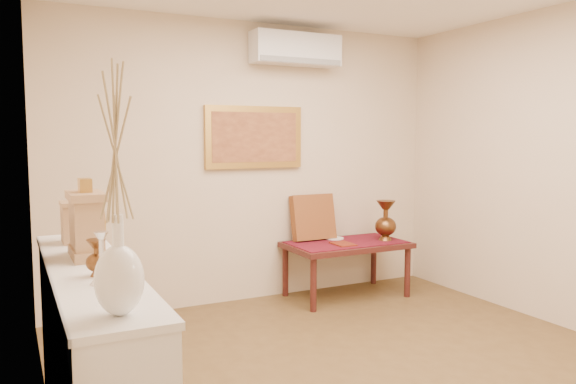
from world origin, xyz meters
TOP-DOWN VIEW (x-y plane):
  - wall_back at (0.00, 2.25)m, footprint 4.00×0.02m
  - wall_left at (-2.00, 0.00)m, footprint 0.02×4.50m
  - white_vase at (-1.82, -0.84)m, footprint 0.17×0.17m
  - candlestick at (-1.81, -0.37)m, footprint 0.11×0.11m
  - brass_urn_small at (-1.81, -0.21)m, footprint 0.10×0.10m
  - table_cloth at (0.85, 1.88)m, footprint 1.14×0.59m
  - brass_urn_tall at (1.26, 1.79)m, footprint 0.22×0.22m
  - plate at (0.83, 2.07)m, footprint 0.19×0.19m
  - menu at (0.74, 1.77)m, footprint 0.18×0.25m
  - cushion at (0.61, 2.13)m, footprint 0.46×0.19m
  - display_ledge at (-1.82, 0.00)m, footprint 0.37×2.02m
  - mantel_clock at (-1.80, 0.22)m, footprint 0.17×0.36m
  - wooden_chest at (-1.81, 0.68)m, footprint 0.16×0.21m
  - low_table at (0.85, 1.88)m, footprint 1.20×0.70m
  - painting at (0.00, 2.22)m, footprint 1.00×0.06m
  - ac_unit at (0.40, 2.12)m, footprint 0.90×0.25m

SIDE VIEW (x-z plane):
  - low_table at x=0.85m, z-range 0.21..0.76m
  - display_ledge at x=-1.82m, z-range 0.00..0.98m
  - table_cloth at x=0.85m, z-range 0.55..0.56m
  - plate at x=0.83m, z-range 0.56..0.57m
  - menu at x=0.74m, z-range 0.56..0.57m
  - cushion at x=0.61m, z-range 0.55..1.02m
  - brass_urn_tall at x=1.26m, z-range 0.56..1.05m
  - brass_urn_small at x=-1.81m, z-range 0.98..1.20m
  - candlestick at x=-1.81m, z-range 0.98..1.20m
  - wooden_chest at x=-1.81m, z-range 0.98..1.22m
  - mantel_clock at x=-1.80m, z-range 0.95..1.36m
  - wall_back at x=0.00m, z-range 0.00..2.70m
  - wall_left at x=-2.00m, z-range 0.00..2.70m
  - white_vase at x=-1.82m, z-range 0.98..1.88m
  - painting at x=0.00m, z-range 1.30..1.90m
  - ac_unit at x=0.40m, z-range 2.30..2.60m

